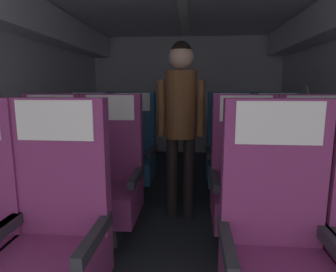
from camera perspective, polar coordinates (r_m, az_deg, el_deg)
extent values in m
cube|color=#23282D|center=(2.84, 1.92, -16.27)|extent=(3.73, 6.02, 0.02)
cube|color=silver|center=(5.38, 3.66, 8.21)|extent=(3.61, 0.06, 2.18)
cube|color=silver|center=(3.15, -30.30, 21.77)|extent=(0.31, 5.39, 0.36)
cylinder|color=white|center=(4.52, 25.84, 7.51)|extent=(0.01, 0.26, 0.26)
cube|color=#7A2D60|center=(1.58, -20.61, -5.88)|extent=(0.49, 0.09, 0.72)
cube|color=#28282D|center=(1.42, -14.61, -19.18)|extent=(0.05, 0.42, 0.06)
cube|color=silver|center=(1.49, -21.99, 2.92)|extent=(0.39, 0.01, 0.20)
cube|color=#7A2D60|center=(1.48, 20.44, -7.01)|extent=(0.49, 0.09, 0.72)
cube|color=#28282D|center=(1.35, 11.84, -20.72)|extent=(0.05, 0.42, 0.06)
cube|color=silver|center=(1.38, 21.59, 2.43)|extent=(0.39, 0.01, 0.20)
cube|color=#38383D|center=(2.62, -22.79, -16.36)|extent=(0.18, 0.18, 0.23)
cube|color=#7A2D60|center=(2.52, -23.14, -11.61)|extent=(0.49, 0.50, 0.23)
cube|color=#7A2D60|center=(2.58, -21.72, -0.08)|extent=(0.49, 0.09, 0.72)
cube|color=#28282D|center=(2.36, -18.40, -7.51)|extent=(0.05, 0.42, 0.06)
cube|color=#28282D|center=(2.58, -28.09, -6.71)|extent=(0.05, 0.42, 0.06)
cube|color=silver|center=(2.51, -22.58, 5.38)|extent=(0.39, 0.01, 0.20)
cube|color=#38383D|center=(2.44, -11.91, -17.79)|extent=(0.18, 0.18, 0.23)
cube|color=#7A2D60|center=(2.34, -12.11, -12.73)|extent=(0.49, 0.50, 0.23)
cube|color=#7A2D60|center=(2.40, -11.08, -0.26)|extent=(0.49, 0.09, 0.72)
cube|color=#28282D|center=(2.21, -6.42, -8.21)|extent=(0.05, 0.42, 0.06)
cube|color=#28282D|center=(2.35, -17.83, -7.55)|extent=(0.05, 0.42, 0.06)
cube|color=silver|center=(2.32, -11.62, 5.63)|extent=(0.39, 0.01, 0.20)
cube|color=#38383D|center=(2.51, 26.79, -17.82)|extent=(0.18, 0.18, 0.23)
cube|color=#7A2D60|center=(2.42, 27.23, -12.90)|extent=(0.49, 0.50, 0.23)
cube|color=#7A2D60|center=(2.47, 26.32, -0.80)|extent=(0.49, 0.09, 0.72)
cube|color=#28282D|center=(2.27, 22.08, -8.43)|extent=(0.05, 0.42, 0.06)
cube|color=silver|center=(2.40, 27.19, 4.88)|extent=(0.39, 0.01, 0.20)
cube|color=#38383D|center=(2.37, 15.01, -18.76)|extent=(0.18, 0.18, 0.23)
cube|color=#7A2D60|center=(2.27, 15.28, -13.59)|extent=(0.49, 0.50, 0.23)
cube|color=#7A2D60|center=(2.33, 14.93, -0.71)|extent=(0.49, 0.09, 0.72)
cube|color=#28282D|center=(2.25, 21.48, -8.52)|extent=(0.05, 0.42, 0.06)
cube|color=#28282D|center=(2.17, 9.33, -8.67)|extent=(0.05, 0.42, 0.06)
cube|color=silver|center=(2.25, 15.42, 5.35)|extent=(0.39, 0.01, 0.20)
cube|color=#38383D|center=(3.37, -15.82, -10.02)|extent=(0.18, 0.18, 0.23)
cube|color=navy|center=(3.30, -16.01, -6.22)|extent=(0.49, 0.50, 0.23)
cube|color=navy|center=(3.39, -15.15, 2.50)|extent=(0.49, 0.09, 0.72)
cube|color=#28282D|center=(3.17, -12.21, -2.84)|extent=(0.05, 0.42, 0.06)
cube|color=#28282D|center=(3.34, -19.95, -2.58)|extent=(0.05, 0.42, 0.06)
cube|color=silver|center=(3.32, -15.64, 6.67)|extent=(0.39, 0.01, 0.20)
cube|color=#38383D|center=(3.25, -7.41, -10.47)|extent=(0.18, 0.18, 0.23)
cube|color=navy|center=(3.17, -7.50, -6.53)|extent=(0.49, 0.50, 0.23)
cube|color=navy|center=(3.27, -6.91, 2.52)|extent=(0.49, 0.09, 0.72)
cube|color=#28282D|center=(3.08, -3.31, -3.00)|extent=(0.05, 0.42, 0.06)
cube|color=#28282D|center=(3.18, -11.72, -2.78)|extent=(0.05, 0.42, 0.06)
cube|color=silver|center=(3.20, -7.19, 6.85)|extent=(0.39, 0.01, 0.20)
cube|color=#38383D|center=(3.28, 20.88, -10.82)|extent=(0.18, 0.18, 0.23)
cube|color=navy|center=(3.21, 21.13, -6.93)|extent=(0.49, 0.50, 0.23)
cube|color=navy|center=(3.31, 20.67, 2.03)|extent=(0.49, 0.09, 0.72)
cube|color=#28282D|center=(3.23, 25.36, -3.33)|extent=(0.05, 0.42, 0.06)
cube|color=#28282D|center=(3.10, 17.18, -3.34)|extent=(0.05, 0.42, 0.06)
cube|color=silver|center=(3.24, 21.17, 6.30)|extent=(0.39, 0.01, 0.20)
cube|color=#38383D|center=(3.20, 12.30, -10.94)|extent=(0.18, 0.18, 0.23)
cube|color=navy|center=(3.12, 12.45, -6.94)|extent=(0.49, 0.50, 0.23)
cube|color=navy|center=(3.23, 12.31, 2.25)|extent=(0.49, 0.09, 0.72)
cube|color=#28282D|center=(3.11, 16.89, -3.28)|extent=(0.05, 0.42, 0.06)
cube|color=#28282D|center=(3.05, 8.21, -3.21)|extent=(0.05, 0.42, 0.06)
cube|color=silver|center=(3.15, 12.58, 6.65)|extent=(0.39, 0.01, 0.20)
cylinder|color=black|center=(2.73, 0.81, -8.30)|extent=(0.11, 0.11, 0.78)
cylinder|color=black|center=(2.72, 4.20, -8.37)|extent=(0.11, 0.11, 0.78)
cylinder|color=brown|center=(2.60, 2.62, 6.31)|extent=(0.28, 0.28, 0.61)
cylinder|color=brown|center=(2.61, -1.35, 5.67)|extent=(0.07, 0.07, 0.52)
cylinder|color=brown|center=(2.60, 6.60, 5.59)|extent=(0.07, 0.07, 0.52)
sphere|color=tan|center=(2.61, 2.69, 15.66)|extent=(0.22, 0.22, 0.22)
sphere|color=black|center=(2.61, 2.70, 16.62)|extent=(0.19, 0.19, 0.19)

